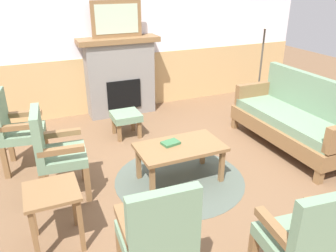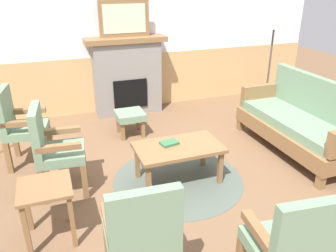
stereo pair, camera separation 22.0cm
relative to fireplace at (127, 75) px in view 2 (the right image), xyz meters
The scene contains 15 objects.
ground_plane 2.44m from the fireplace, 90.00° to the right, with size 14.00×14.00×0.00m, color brown.
wall_back 0.70m from the fireplace, 90.00° to the left, with size 7.20×0.14×2.70m.
fireplace is the anchor object (origin of this frame).
framed_picture 0.91m from the fireplace, 90.00° to the left, with size 0.80×0.04×0.56m.
couch 2.82m from the fireplace, 50.73° to the right, with size 0.70×1.80×0.98m.
coffee_table 2.33m from the fireplace, 89.82° to the right, with size 0.96×0.56×0.44m.
round_rug 2.41m from the fireplace, 89.82° to the right, with size 1.50×1.50×0.01m, color #4C564C.
book_on_table 2.25m from the fireplace, 91.90° to the right, with size 0.19×0.13×0.03m, color #33663D.
footstool 1.02m from the fireplace, 102.24° to the right, with size 0.40×0.40×0.36m.
armchair_near_fireplace 2.44m from the fireplace, 122.19° to the right, with size 0.52×0.52×0.98m.
armchair_by_window_left 2.10m from the fireplace, 141.95° to the right, with size 0.55×0.55×0.98m.
armchair_front_left 4.09m from the fireplace, 88.46° to the right, with size 0.53×0.53×0.98m.
armchair_front_center 3.73m from the fireplace, 102.25° to the right, with size 0.51×0.51×0.98m.
side_table 3.15m from the fireplace, 116.52° to the right, with size 0.44×0.44×0.55m.
floor_lamp_by_couch 2.47m from the fireplace, 21.92° to the right, with size 0.36×0.36×1.68m.
Camera 2 is at (-1.24, -3.05, 2.15)m, focal length 36.02 mm.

